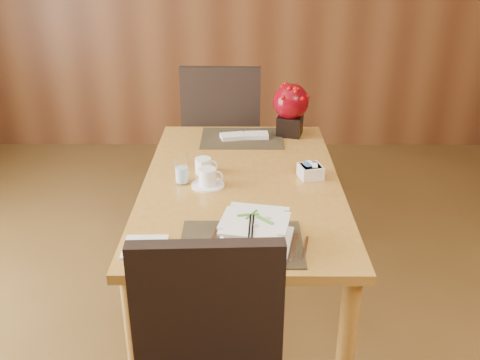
{
  "coord_description": "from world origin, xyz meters",
  "views": [
    {
      "loc": [
        0.01,
        -1.63,
        1.79
      ],
      "look_at": [
        -0.01,
        0.35,
        0.87
      ],
      "focal_mm": 40.0,
      "sensor_mm": 36.0,
      "label": 1
    }
  ],
  "objects_px": {
    "soup_setting": "(255,233)",
    "coffee_cup": "(208,179)",
    "dining_table": "(242,199)",
    "berry_decor": "(291,106)",
    "bread_plate": "(145,247)",
    "water_glass": "(182,168)",
    "creamer_jug": "(203,166)",
    "sugar_caddy": "(310,171)",
    "far_chair": "(222,135)"
  },
  "relations": [
    {
      "from": "coffee_cup",
      "to": "creamer_jug",
      "type": "distance_m",
      "value": 0.15
    },
    {
      "from": "soup_setting",
      "to": "creamer_jug",
      "type": "bearing_deg",
      "value": 120.97
    },
    {
      "from": "dining_table",
      "to": "coffee_cup",
      "type": "bearing_deg",
      "value": -159.62
    },
    {
      "from": "soup_setting",
      "to": "dining_table",
      "type": "bearing_deg",
      "value": 106.3
    },
    {
      "from": "berry_decor",
      "to": "water_glass",
      "type": "bearing_deg",
      "value": -130.0
    },
    {
      "from": "bread_plate",
      "to": "berry_decor",
      "type": "bearing_deg",
      "value": 62.76
    },
    {
      "from": "bread_plate",
      "to": "sugar_caddy",
      "type": "bearing_deg",
      "value": 42.81
    },
    {
      "from": "creamer_jug",
      "to": "sugar_caddy",
      "type": "distance_m",
      "value": 0.5
    },
    {
      "from": "water_glass",
      "to": "soup_setting",
      "type": "bearing_deg",
      "value": -58.87
    },
    {
      "from": "water_glass",
      "to": "creamer_jug",
      "type": "xyz_separation_m",
      "value": [
        0.09,
        0.12,
        -0.04
      ]
    },
    {
      "from": "creamer_jug",
      "to": "coffee_cup",
      "type": "bearing_deg",
      "value": -71.93
    },
    {
      "from": "soup_setting",
      "to": "coffee_cup",
      "type": "height_order",
      "value": "soup_setting"
    },
    {
      "from": "soup_setting",
      "to": "coffee_cup",
      "type": "relative_size",
      "value": 2.04
    },
    {
      "from": "coffee_cup",
      "to": "sugar_caddy",
      "type": "height_order",
      "value": "coffee_cup"
    },
    {
      "from": "soup_setting",
      "to": "bread_plate",
      "type": "relative_size",
      "value": 1.95
    },
    {
      "from": "soup_setting",
      "to": "far_chair",
      "type": "height_order",
      "value": "far_chair"
    },
    {
      "from": "sugar_caddy",
      "to": "bread_plate",
      "type": "relative_size",
      "value": 0.65
    },
    {
      "from": "water_glass",
      "to": "berry_decor",
      "type": "xyz_separation_m",
      "value": [
        0.54,
        0.64,
        0.09
      ]
    },
    {
      "from": "coffee_cup",
      "to": "creamer_jug",
      "type": "xyz_separation_m",
      "value": [
        -0.03,
        0.15,
        -0.0
      ]
    },
    {
      "from": "sugar_caddy",
      "to": "soup_setting",
      "type": "bearing_deg",
      "value": -114.51
    },
    {
      "from": "water_glass",
      "to": "creamer_jug",
      "type": "distance_m",
      "value": 0.15
    },
    {
      "from": "soup_setting",
      "to": "creamer_jug",
      "type": "height_order",
      "value": "soup_setting"
    },
    {
      "from": "soup_setting",
      "to": "sugar_caddy",
      "type": "distance_m",
      "value": 0.65
    },
    {
      "from": "dining_table",
      "to": "berry_decor",
      "type": "bearing_deg",
      "value": 66.51
    },
    {
      "from": "coffee_cup",
      "to": "far_chair",
      "type": "xyz_separation_m",
      "value": [
        0.03,
        1.06,
        -0.18
      ]
    },
    {
      "from": "coffee_cup",
      "to": "berry_decor",
      "type": "xyz_separation_m",
      "value": [
        0.42,
        0.67,
        0.13
      ]
    },
    {
      "from": "coffee_cup",
      "to": "dining_table",
      "type": "bearing_deg",
      "value": 20.38
    },
    {
      "from": "coffee_cup",
      "to": "far_chair",
      "type": "distance_m",
      "value": 1.08
    },
    {
      "from": "sugar_caddy",
      "to": "berry_decor",
      "type": "distance_m",
      "value": 0.6
    },
    {
      "from": "sugar_caddy",
      "to": "dining_table",
      "type": "bearing_deg",
      "value": -173.2
    },
    {
      "from": "water_glass",
      "to": "far_chair",
      "type": "relative_size",
      "value": 0.13
    },
    {
      "from": "coffee_cup",
      "to": "far_chair",
      "type": "height_order",
      "value": "far_chair"
    },
    {
      "from": "far_chair",
      "to": "soup_setting",
      "type": "bearing_deg",
      "value": 97.92
    },
    {
      "from": "soup_setting",
      "to": "far_chair",
      "type": "bearing_deg",
      "value": 107.66
    },
    {
      "from": "water_glass",
      "to": "sugar_caddy",
      "type": "relative_size",
      "value": 1.43
    },
    {
      "from": "soup_setting",
      "to": "coffee_cup",
      "type": "distance_m",
      "value": 0.54
    },
    {
      "from": "coffee_cup",
      "to": "bread_plate",
      "type": "relative_size",
      "value": 0.96
    },
    {
      "from": "berry_decor",
      "to": "dining_table",
      "type": "bearing_deg",
      "value": -113.49
    },
    {
      "from": "far_chair",
      "to": "berry_decor",
      "type": "bearing_deg",
      "value": 137.01
    },
    {
      "from": "coffee_cup",
      "to": "berry_decor",
      "type": "height_order",
      "value": "berry_decor"
    },
    {
      "from": "coffee_cup",
      "to": "bread_plate",
      "type": "bearing_deg",
      "value": -110.52
    },
    {
      "from": "dining_table",
      "to": "bread_plate",
      "type": "height_order",
      "value": "bread_plate"
    },
    {
      "from": "dining_table",
      "to": "water_glass",
      "type": "bearing_deg",
      "value": -174.68
    },
    {
      "from": "coffee_cup",
      "to": "water_glass",
      "type": "relative_size",
      "value": 1.03
    },
    {
      "from": "berry_decor",
      "to": "bread_plate",
      "type": "distance_m",
      "value": 1.36
    },
    {
      "from": "coffee_cup",
      "to": "bread_plate",
      "type": "height_order",
      "value": "coffee_cup"
    },
    {
      "from": "water_glass",
      "to": "creamer_jug",
      "type": "bearing_deg",
      "value": 52.32
    },
    {
      "from": "sugar_caddy",
      "to": "berry_decor",
      "type": "height_order",
      "value": "berry_decor"
    },
    {
      "from": "coffee_cup",
      "to": "water_glass",
      "type": "xyz_separation_m",
      "value": [
        -0.12,
        0.03,
        0.04
      ]
    },
    {
      "from": "far_chair",
      "to": "sugar_caddy",
      "type": "bearing_deg",
      "value": 116.25
    }
  ]
}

